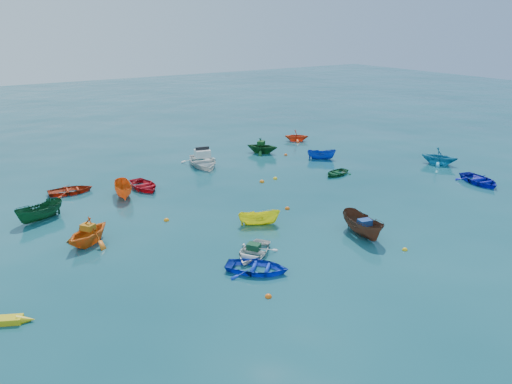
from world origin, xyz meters
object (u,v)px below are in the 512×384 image
dinghy_blue_sw (257,272)px  motorboat_white (203,166)px  dinghy_blue_se (479,183)px  dinghy_white_near (253,255)px

dinghy_blue_sw → motorboat_white: motorboat_white is taller
dinghy_blue_sw → dinghy_blue_se: size_ratio=0.89×
dinghy_blue_sw → dinghy_blue_se: 21.53m
dinghy_white_near → dinghy_blue_sw: bearing=-61.1°
dinghy_white_near → dinghy_blue_se: dinghy_blue_se is taller
dinghy_blue_se → dinghy_blue_sw: bearing=-157.8°
dinghy_blue_se → motorboat_white: size_ratio=0.79×
dinghy_white_near → motorboat_white: motorboat_white is taller
dinghy_blue_se → motorboat_white: bearing=150.0°
dinghy_blue_sw → dinghy_white_near: (0.76, 1.57, 0.00)m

